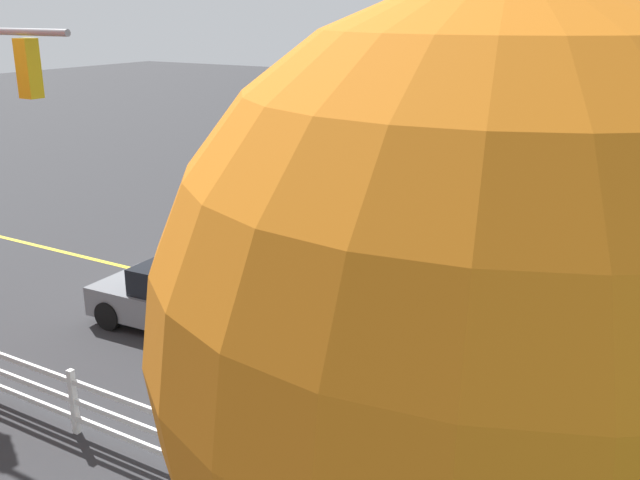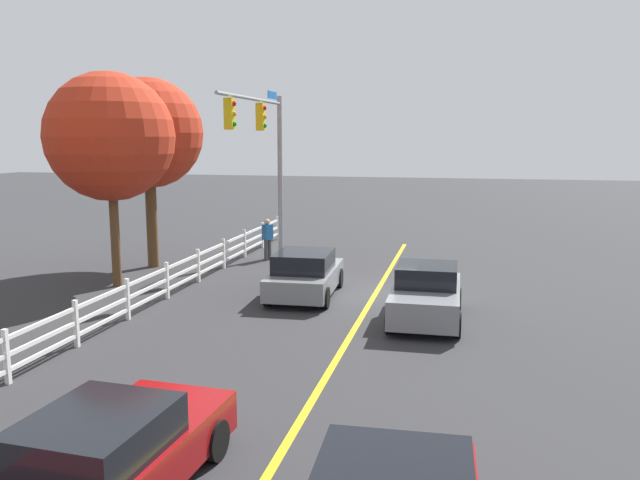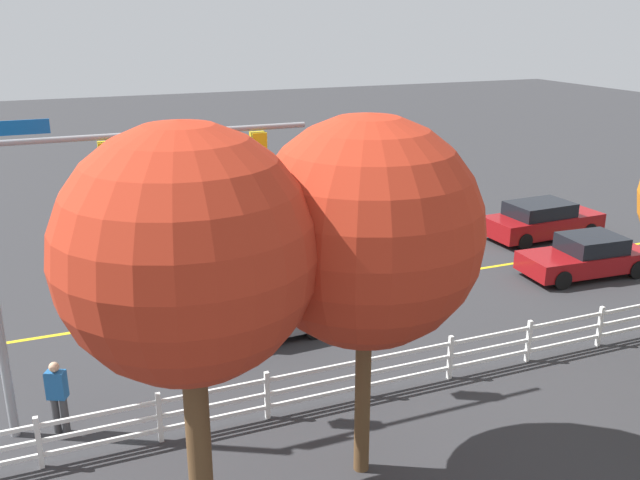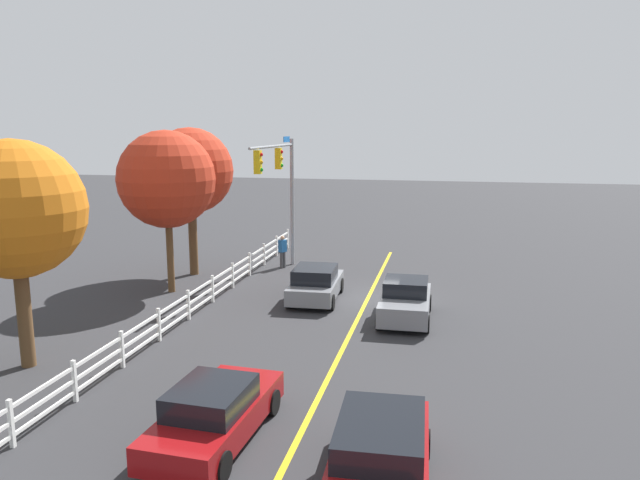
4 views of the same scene
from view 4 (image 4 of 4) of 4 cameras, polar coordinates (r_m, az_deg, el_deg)
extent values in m
plane|color=#2D2D30|center=(25.64, 4.51, -5.60)|extent=(120.00, 120.00, 0.00)
cube|color=gold|center=(21.86, 3.07, -8.44)|extent=(28.00, 0.16, 0.01)
cylinder|color=gray|center=(31.49, -2.65, 3.56)|extent=(0.20, 0.20, 6.59)
cylinder|color=gray|center=(28.05, -4.47, 8.82)|extent=(6.70, 0.12, 0.12)
cube|color=#0C59B2|center=(30.40, -3.18, 9.49)|extent=(1.10, 0.03, 0.28)
cube|color=gold|center=(28.93, -3.95, 7.69)|extent=(0.32, 0.28, 1.00)
sphere|color=red|center=(28.88, -3.66, 8.33)|extent=(0.17, 0.17, 0.17)
sphere|color=orange|center=(28.89, -3.66, 7.69)|extent=(0.17, 0.17, 0.17)
sphere|color=#148C19|center=(28.91, -3.65, 7.06)|extent=(0.17, 0.17, 0.17)
cube|color=gold|center=(25.90, -5.91, 7.34)|extent=(0.32, 0.28, 1.00)
sphere|color=red|center=(25.84, -5.60, 8.04)|extent=(0.17, 0.17, 0.17)
sphere|color=orange|center=(25.85, -5.59, 7.34)|extent=(0.17, 0.17, 0.17)
sphere|color=#148C19|center=(25.87, -5.58, 6.63)|extent=(0.17, 0.17, 0.17)
cube|color=maroon|center=(14.68, -9.82, -16.20)|extent=(4.56, 2.03, 0.63)
cube|color=black|center=(14.24, -10.29, -14.44)|extent=(2.05, 1.71, 0.56)
cylinder|color=black|center=(16.33, -10.18, -14.19)|extent=(0.65, 0.26, 0.64)
cylinder|color=black|center=(15.74, -4.53, -15.04)|extent=(0.65, 0.26, 0.64)
cylinder|color=black|center=(13.97, -15.85, -18.95)|extent=(0.65, 0.26, 0.64)
cylinder|color=black|center=(13.26, -9.29, -20.36)|extent=(0.65, 0.26, 0.64)
cube|color=slate|center=(25.34, -0.40, -4.48)|extent=(4.04, 2.02, 0.65)
cube|color=black|center=(25.00, -0.48, -3.23)|extent=(2.09, 1.75, 0.58)
cylinder|color=black|center=(26.83, -1.71, -4.13)|extent=(0.65, 0.25, 0.64)
cylinder|color=black|center=(26.56, 1.94, -4.29)|extent=(0.65, 0.25, 0.64)
cylinder|color=black|center=(24.29, -2.96, -5.71)|extent=(0.65, 0.25, 0.64)
cylinder|color=black|center=(23.99, 1.07, -5.91)|extent=(0.65, 0.25, 0.64)
cube|color=maroon|center=(12.55, 5.62, -20.79)|extent=(4.87, 2.06, 0.73)
cube|color=black|center=(12.44, 5.76, -17.71)|extent=(2.54, 1.78, 0.54)
cylinder|color=black|center=(14.08, 9.90, -18.44)|extent=(0.65, 0.24, 0.64)
cylinder|color=black|center=(14.17, 2.41, -18.08)|extent=(0.65, 0.24, 0.64)
cube|color=slate|center=(22.98, 8.06, -6.06)|extent=(3.93, 1.83, 0.74)
cube|color=black|center=(22.99, 8.13, -4.37)|extent=(1.74, 1.63, 0.56)
cylinder|color=black|center=(21.76, 10.03, -7.81)|extent=(0.64, 0.23, 0.64)
cylinder|color=black|center=(21.85, 5.62, -7.62)|extent=(0.64, 0.23, 0.64)
cylinder|color=black|center=(24.30, 10.22, -5.86)|extent=(0.64, 0.23, 0.64)
cylinder|color=black|center=(24.38, 6.28, -5.70)|extent=(0.64, 0.23, 0.64)
cylinder|color=#3F3F42|center=(31.22, -3.42, -1.86)|extent=(0.16, 0.16, 0.85)
cylinder|color=#3F3F42|center=(31.07, -3.66, -1.92)|extent=(0.16, 0.16, 0.85)
cube|color=#1E5999|center=(31.00, -3.56, -0.56)|extent=(0.47, 0.41, 0.62)
sphere|color=tan|center=(30.92, -3.57, 0.20)|extent=(0.22, 0.22, 0.22)
cube|color=white|center=(15.75, -27.18, -15.19)|extent=(0.10, 0.10, 1.15)
cube|color=white|center=(17.45, -22.20, -12.25)|extent=(0.10, 0.10, 1.15)
cube|color=white|center=(19.30, -18.22, -9.80)|extent=(0.10, 0.10, 1.15)
cube|color=white|center=(21.25, -14.99, -7.74)|extent=(0.10, 0.10, 1.15)
cube|color=white|center=(23.27, -12.34, -6.02)|extent=(0.10, 0.10, 1.15)
cube|color=white|center=(25.35, -10.13, -4.57)|extent=(0.10, 0.10, 1.15)
cube|color=white|center=(27.48, -8.27, -3.34)|extent=(0.10, 0.10, 1.15)
cube|color=white|center=(29.65, -6.68, -2.28)|extent=(0.10, 0.10, 1.15)
cube|color=white|center=(31.84, -5.31, -1.37)|extent=(0.10, 0.10, 1.15)
cube|color=white|center=(34.05, -4.12, -0.57)|extent=(0.10, 0.10, 1.15)
cube|color=white|center=(36.29, -3.08, 0.13)|extent=(0.10, 0.10, 1.15)
cube|color=white|center=(24.21, -11.22, -4.41)|extent=(26.00, 0.06, 0.09)
cube|color=white|center=(24.30, -11.19, -5.21)|extent=(26.00, 0.06, 0.09)
cube|color=white|center=(24.39, -11.16, -5.94)|extent=(26.00, 0.06, 0.09)
cylinder|color=brown|center=(20.19, -26.17, -6.29)|extent=(0.43, 0.43, 3.28)
sphere|color=#C66614|center=(19.57, -26.92, 2.63)|extent=(4.06, 4.06, 4.06)
cylinder|color=brown|center=(30.16, -11.92, 0.12)|extent=(0.42, 0.42, 3.56)
sphere|color=#B22D19|center=(29.76, -12.16, 6.43)|extent=(4.12, 4.12, 4.12)
cylinder|color=brown|center=(27.13, -13.99, -1.30)|extent=(0.30, 0.30, 3.40)
sphere|color=#B22D19|center=(26.67, -14.30, 5.59)|extent=(4.18, 4.18, 4.18)
camera|label=1|loc=(21.36, -37.74, 7.17)|focal=40.57mm
camera|label=2|loc=(5.45, 5.96, -12.72)|focal=35.69mm
camera|label=3|loc=(36.50, -26.01, 11.88)|focal=38.50mm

